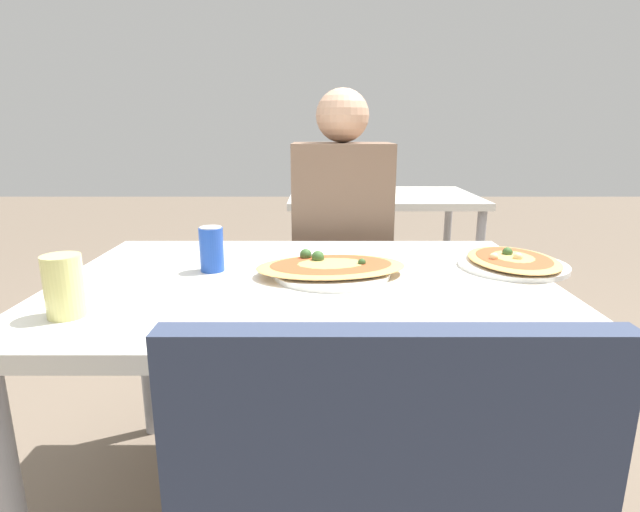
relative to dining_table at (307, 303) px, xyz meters
name	(u,v)px	position (x,y,z in m)	size (l,w,h in m)	color
ground_plane	(308,509)	(0.00, 0.00, -0.66)	(14.00, 14.00, 0.00)	#6B5B4C
dining_table	(307,303)	(0.00, 0.00, 0.00)	(1.29, 0.91, 0.72)	silver
chair_far_seated	(342,266)	(0.13, 0.79, -0.12)	(0.40, 0.40, 0.96)	#2D3851
person_seated	(343,224)	(0.13, 0.67, 0.09)	(0.38, 0.30, 1.26)	#2D2D38
pizza_main	(333,268)	(0.07, 0.04, 0.08)	(0.44, 0.32, 0.06)	white
soda_can	(214,249)	(-0.26, 0.08, 0.13)	(0.07, 0.07, 0.12)	#1E47B2
drink_glass	(66,286)	(-0.50, -0.27, 0.13)	(0.08, 0.08, 0.13)	#E0DB7F
pizza_second	(515,262)	(0.59, 0.11, 0.08)	(0.30, 0.32, 0.05)	white
background_table	(377,203)	(0.38, 1.74, 0.01)	(1.10, 0.80, 0.84)	silver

